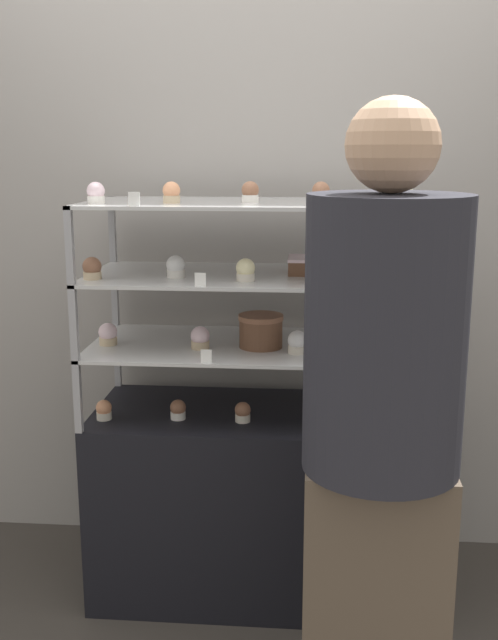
{
  "coord_description": "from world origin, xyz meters",
  "views": [
    {
      "loc": [
        0.22,
        -2.59,
        1.63
      ],
      "look_at": [
        0.0,
        0.0,
        1.05
      ],
      "focal_mm": 42.0,
      "sensor_mm": 36.0,
      "label": 1
    }
  ],
  "objects": [
    {
      "name": "sheet_cake_frosted",
      "position": [
        0.25,
        0.04,
        1.24
      ],
      "size": [
        0.23,
        0.17,
        0.06
      ],
      "color": "brown",
      "rests_on": "display_riser_middle"
    },
    {
      "name": "cupcake_6",
      "position": [
        -0.17,
        -0.07,
        0.99
      ],
      "size": [
        0.07,
        0.07,
        0.08
      ],
      "color": "#CCB28C",
      "rests_on": "display_riser_lower"
    },
    {
      "name": "cupcake_16",
      "position": [
        0.25,
        -0.05,
        1.5
      ],
      "size": [
        0.06,
        0.06,
        0.07
      ],
      "color": "white",
      "rests_on": "display_riser_upper"
    },
    {
      "name": "price_tag_2",
      "position": [
        -0.13,
        -0.25,
        1.23
      ],
      "size": [
        0.04,
        0.0,
        0.04
      ],
      "color": "white",
      "rests_on": "display_riser_middle"
    },
    {
      "name": "cupcake_15",
      "position": [
        0.01,
        -0.05,
        1.5
      ],
      "size": [
        0.06,
        0.06,
        0.07
      ],
      "color": "white",
      "rests_on": "display_riser_upper"
    },
    {
      "name": "back_wall",
      "position": [
        0.0,
        0.42,
        1.3
      ],
      "size": [
        8.0,
        0.05,
        2.6
      ],
      "color": "gray",
      "rests_on": "ground_plane"
    },
    {
      "name": "display_base",
      "position": [
        0.0,
        0.0,
        0.35
      ],
      "size": [
        1.13,
        0.54,
        0.7
      ],
      "color": "black",
      "rests_on": "ground_plane"
    },
    {
      "name": "cupcake_3",
      "position": [
        0.25,
        -0.12,
        0.74
      ],
      "size": [
        0.06,
        0.06,
        0.07
      ],
      "color": "#CCB28C",
      "rests_on": "display_base"
    },
    {
      "name": "display_riser_middle",
      "position": [
        0.0,
        0.0,
        1.2
      ],
      "size": [
        1.13,
        0.54,
        0.25
      ],
      "color": "#99999E",
      "rests_on": "display_riser_lower"
    },
    {
      "name": "price_tag_1",
      "position": [
        -0.12,
        -0.25,
        0.98
      ],
      "size": [
        0.04,
        0.0,
        0.04
      ],
      "color": "white",
      "rests_on": "display_riser_lower"
    },
    {
      "name": "cupcake_12",
      "position": [
        0.52,
        -0.1,
        1.25
      ],
      "size": [
        0.06,
        0.06,
        0.08
      ],
      "color": "#CCB28C",
      "rests_on": "display_riser_middle"
    },
    {
      "name": "cupcake_2",
      "position": [
        -0.01,
        -0.11,
        0.74
      ],
      "size": [
        0.06,
        0.06,
        0.07
      ],
      "color": "beige",
      "rests_on": "display_base"
    },
    {
      "name": "cupcake_17",
      "position": [
        0.51,
        -0.15,
        1.5
      ],
      "size": [
        0.06,
        0.06,
        0.07
      ],
      "color": "beige",
      "rests_on": "display_riser_upper"
    },
    {
      "name": "display_riser_lower",
      "position": [
        0.0,
        0.0,
        0.94
      ],
      "size": [
        1.13,
        0.54,
        0.25
      ],
      "color": "#99999E",
      "rests_on": "display_base"
    },
    {
      "name": "cupcake_13",
      "position": [
        -0.49,
        -0.15,
        1.5
      ],
      "size": [
        0.06,
        0.06,
        0.07
      ],
      "color": "white",
      "rests_on": "display_riser_upper"
    },
    {
      "name": "cupcake_5",
      "position": [
        -0.5,
        -0.05,
        0.99
      ],
      "size": [
        0.07,
        0.07,
        0.08
      ],
      "color": "#CCB28C",
      "rests_on": "display_riser_lower"
    },
    {
      "name": "cupcake_11",
      "position": [
        -0.0,
        -0.14,
        1.25
      ],
      "size": [
        0.06,
        0.06,
        0.08
      ],
      "color": "beige",
      "rests_on": "display_riser_middle"
    },
    {
      "name": "cupcake_10",
      "position": [
        -0.24,
        -0.08,
        1.25
      ],
      "size": [
        0.06,
        0.06,
        0.08
      ],
      "color": "white",
      "rests_on": "display_riser_middle"
    },
    {
      "name": "ground_plane",
      "position": [
        0.0,
        0.0,
        0.0
      ],
      "size": [
        20.0,
        20.0,
        0.0
      ],
      "primitive_type": "plane",
      "color": "#38332D"
    },
    {
      "name": "cupcake_9",
      "position": [
        -0.52,
        -0.14,
        1.25
      ],
      "size": [
        0.06,
        0.06,
        0.08
      ],
      "color": "#CCB28C",
      "rests_on": "display_riser_middle"
    },
    {
      "name": "price_tag_3",
      "position": [
        -0.34,
        -0.25,
        1.49
      ],
      "size": [
        0.04,
        0.0,
        0.04
      ],
      "color": "white",
      "rests_on": "display_riser_upper"
    },
    {
      "name": "display_riser_upper",
      "position": [
        0.0,
        0.0,
        1.45
      ],
      "size": [
        1.13,
        0.54,
        0.25
      ],
      "color": "#99999E",
      "rests_on": "display_riser_middle"
    },
    {
      "name": "cupcake_7",
      "position": [
        0.18,
        -0.11,
        0.99
      ],
      "size": [
        0.07,
        0.07,
        0.08
      ],
      "color": "beige",
      "rests_on": "display_riser_lower"
    },
    {
      "name": "customer_figure",
      "position": [
        0.41,
        -0.72,
        0.94
      ],
      "size": [
        0.41,
        0.41,
        1.76
      ],
      "color": "brown",
      "rests_on": "ground_plane"
    },
    {
      "name": "cupcake_0",
      "position": [
        -0.51,
        -0.13,
        0.74
      ],
      "size": [
        0.06,
        0.06,
        0.07
      ],
      "color": "beige",
      "rests_on": "display_base"
    },
    {
      "name": "layer_cake_centerpiece",
      "position": [
        0.04,
        -0.04,
        1.02
      ],
      "size": [
        0.16,
        0.16,
        0.12
      ],
      "color": "brown",
      "rests_on": "display_riser_lower"
    },
    {
      "name": "cupcake_4",
      "position": [
        0.52,
        -0.11,
        0.74
      ],
      "size": [
        0.06,
        0.06,
        0.07
      ],
      "color": "beige",
      "rests_on": "display_base"
    },
    {
      "name": "cupcake_1",
      "position": [
        -0.24,
        -0.1,
        0.74
      ],
      "size": [
        0.06,
        0.06,
        0.07
      ],
      "color": "white",
      "rests_on": "display_base"
    },
    {
      "name": "cupcake_8",
      "position": [
        0.5,
        -0.13,
        0.99
      ],
      "size": [
        0.07,
        0.07,
        0.08
      ],
      "color": "beige",
      "rests_on": "display_riser_lower"
    },
    {
      "name": "price_tag_0",
      "position": [
        0.39,
        -0.25,
        0.73
      ],
      "size": [
        0.04,
        0.0,
        0.04
      ],
      "color": "white",
      "rests_on": "display_base"
    },
    {
      "name": "cupcake_14",
      "position": [
        -0.25,
        -0.1,
        1.5
      ],
      "size": [
        0.06,
        0.06,
        0.07
      ],
      "color": "#CCB28C",
      "rests_on": "display_riser_upper"
    }
  ]
}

